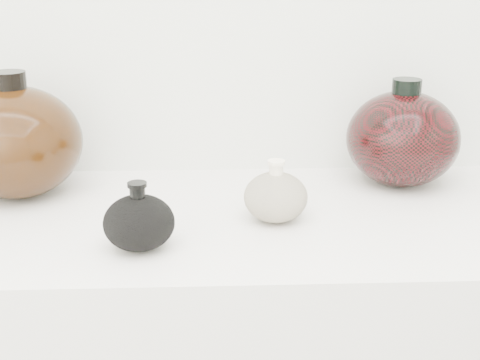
{
  "coord_description": "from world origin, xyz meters",
  "views": [
    {
      "loc": [
        -0.02,
        -0.09,
        1.32
      ],
      "look_at": [
        0.02,
        0.92,
        0.97
      ],
      "focal_mm": 50.0,
      "sensor_mm": 36.0,
      "label": 1
    }
  ],
  "objects_px": {
    "left_round_pot": "(15,142)",
    "right_round_pot": "(403,138)",
    "cream_gourd_vase": "(276,196)",
    "black_gourd_vase": "(139,222)"
  },
  "relations": [
    {
      "from": "cream_gourd_vase",
      "to": "right_round_pot",
      "type": "relative_size",
      "value": 0.57
    },
    {
      "from": "left_round_pot",
      "to": "right_round_pot",
      "type": "height_order",
      "value": "left_round_pot"
    },
    {
      "from": "left_round_pot",
      "to": "right_round_pot",
      "type": "xyz_separation_m",
      "value": [
        0.71,
        0.03,
        -0.01
      ]
    },
    {
      "from": "black_gourd_vase",
      "to": "cream_gourd_vase",
      "type": "relative_size",
      "value": 1.06
    },
    {
      "from": "cream_gourd_vase",
      "to": "left_round_pot",
      "type": "relative_size",
      "value": 0.46
    },
    {
      "from": "black_gourd_vase",
      "to": "left_round_pot",
      "type": "bearing_deg",
      "value": 134.83
    },
    {
      "from": "right_round_pot",
      "to": "cream_gourd_vase",
      "type": "bearing_deg",
      "value": -145.86
    },
    {
      "from": "cream_gourd_vase",
      "to": "left_round_pot",
      "type": "bearing_deg",
      "value": 162.83
    },
    {
      "from": "cream_gourd_vase",
      "to": "right_round_pot",
      "type": "bearing_deg",
      "value": 34.14
    },
    {
      "from": "left_round_pot",
      "to": "black_gourd_vase",
      "type": "bearing_deg",
      "value": -45.17
    }
  ]
}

